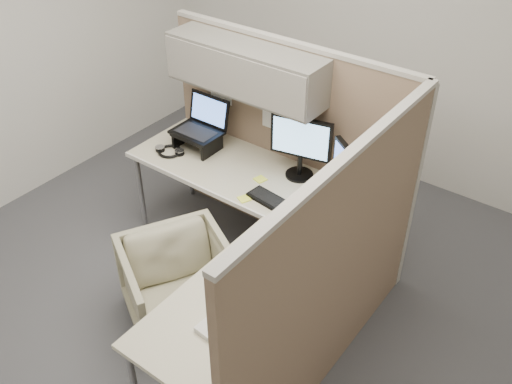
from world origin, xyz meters
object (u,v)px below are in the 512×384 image
Objects in this scene: desk at (248,222)px; monitor_left at (301,143)px; office_chair at (180,282)px; keyboard at (274,203)px.

desk is 0.68m from monitor_left.
office_chair is 0.82m from keyboard.
monitor_left reaches higher than desk.
office_chair is at bearing -115.23° from monitor_left.
desk is 0.60m from office_chair.
desk is 0.23m from keyboard.
office_chair is 1.25m from monitor_left.
office_chair is at bearing -107.02° from keyboard.
keyboard reaches higher than desk.
monitor_left is (0.24, 1.04, 0.66)m from office_chair.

